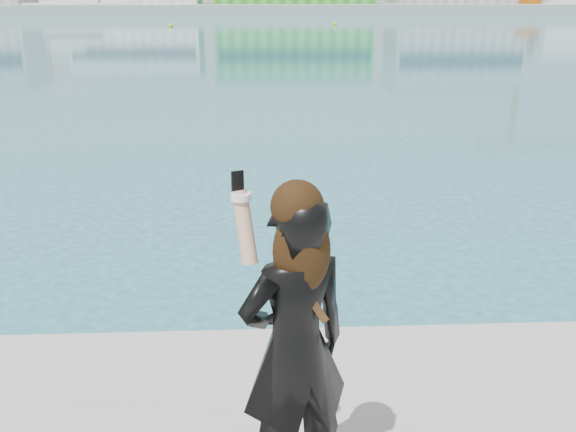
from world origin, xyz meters
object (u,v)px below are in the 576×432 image
buoy_extra (171,27)px  woman (295,340)px  motor_yacht (72,3)px  buoy_near (335,25)px

buoy_extra → woman: (9.92, -75.18, 1.69)m
motor_yacht → buoy_near: 57.60m
buoy_near → motor_yacht: bearing=137.0°
motor_yacht → woman: size_ratio=10.00×
buoy_near → woman: (-9.63, -78.78, 1.69)m
buoy_near → buoy_extra: 19.88m
motor_yacht → woman: motor_yacht is taller
motor_yacht → buoy_near: bearing=-65.3°
buoy_near → buoy_extra: (-19.56, -3.59, 0.00)m
motor_yacht → buoy_near: size_ratio=35.27×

